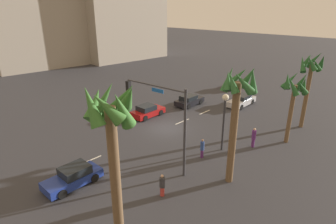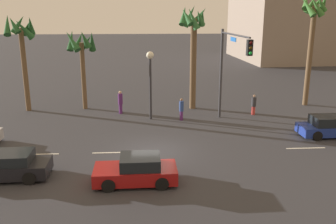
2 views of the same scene
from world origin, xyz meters
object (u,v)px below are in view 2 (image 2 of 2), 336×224
Objects in this scene: car_4 at (329,127)px; palm_tree_3 at (193,35)px; palm_tree_2 at (81,48)px; pedestrian_0 at (120,102)px; palm_tree_0 at (21,39)px; streetlamp at (150,71)px; palm_tree_1 at (313,22)px; pedestrian_1 at (181,109)px; pedestrian_2 at (254,104)px; car_1 at (8,166)px; traffic_signal at (230,62)px; car_3 at (137,171)px.

palm_tree_3 is at bearing 136.45° from car_4.
palm_tree_2 is (-17.29, 8.19, 4.44)m from car_4.
palm_tree_0 reaches higher than pedestrian_0.
streetlamp is at bearing -35.73° from pedestrian_0.
palm_tree_1 is 19.29m from palm_tree_2.
pedestrian_2 is at bearing 11.42° from pedestrian_1.
traffic_signal reaches higher than car_1.
pedestrian_2 reaches higher than car_4.
car_4 is at bearing -25.35° from palm_tree_2.
palm_tree_0 is at bearing 179.74° from palm_tree_3.
pedestrian_0 is 0.20× the size of palm_tree_1.
pedestrian_2 is (9.09, 11.55, 0.22)m from car_3.
traffic_signal reaches higher than streetlamp.
pedestrian_0 is 5.45m from palm_tree_2.
pedestrian_2 is (10.62, -0.97, -0.14)m from pedestrian_0.
palm_tree_2 reaches higher than car_4.
palm_tree_0 is 1.19× the size of palm_tree_2.
palm_tree_1 is (20.87, 13.36, 6.48)m from car_1.
traffic_signal is 9.39m from pedestrian_0.
pedestrian_1 is (-3.23, 1.29, -3.71)m from traffic_signal.
car_4 is (12.60, 6.11, -0.00)m from car_3.
traffic_signal reaches higher than pedestrian_2.
streetlamp reaches higher than pedestrian_1.
palm_tree_2 is at bearing 4.44° from palm_tree_0.
car_4 is 23.82m from palm_tree_0.
car_3 is at bearing -83.01° from pedestrian_0.
palm_tree_1 reaches higher than streetlamp.
car_3 is at bearing -107.67° from palm_tree_3.
traffic_signal is 3.97× the size of pedestrian_1.
pedestrian_0 is 0.22× the size of palm_tree_3.
pedestrian_0 is 5.19m from pedestrian_1.
streetlamp is (-5.54, 1.72, -0.91)m from traffic_signal.
palm_tree_3 is (4.42, 13.88, 5.53)m from car_3.
palm_tree_0 is 0.92× the size of palm_tree_3.
pedestrian_1 is at bearing -26.60° from palm_tree_2.
car_1 is 0.52× the size of palm_tree_0.
car_3 is at bearing -94.61° from streetlamp.
traffic_signal is (6.41, 9.06, 3.98)m from car_3.
car_3 is 15.69m from palm_tree_2.
car_3 is 0.51× the size of palm_tree_0.
palm_tree_1 is (1.89, 8.19, 6.47)m from car_4.
car_4 is 6.48m from pedestrian_2.
streetlamp is 8.73m from pedestrian_2.
car_1 is 17.75m from palm_tree_3.
car_1 is at bearing -164.76° from car_4.
pedestrian_2 is at bearing 34.46° from car_1.
palm_tree_0 is at bearing 163.94° from pedestrian_1.
pedestrian_1 is (9.56, 9.42, 0.28)m from car_1.
traffic_signal is at bearing -137.09° from pedestrian_2.
palm_tree_2 is 0.77× the size of palm_tree_3.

